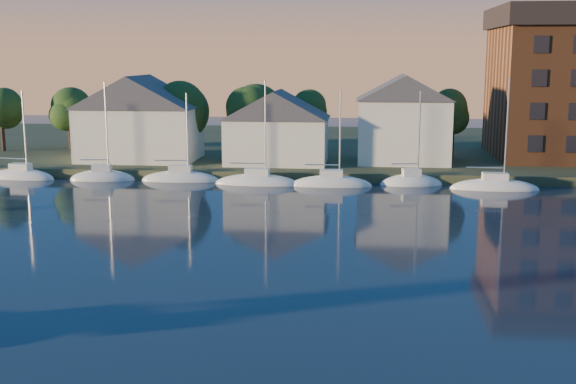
# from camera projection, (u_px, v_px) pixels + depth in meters

# --- Properties ---
(shoreline_land) EXTENTS (160.00, 50.00, 2.00)m
(shoreline_land) POSITION_uv_depth(u_px,v_px,m) (336.00, 152.00, 98.10)
(shoreline_land) COLOR #303720
(shoreline_land) RESTS_ON ground
(wooden_dock) EXTENTS (120.00, 3.00, 1.00)m
(wooden_dock) POSITION_uv_depth(u_px,v_px,m) (328.00, 180.00, 75.62)
(wooden_dock) COLOR brown
(wooden_dock) RESTS_ON ground
(clubhouse_west) EXTENTS (13.65, 9.45, 9.64)m
(clubhouse_west) POSITION_uv_depth(u_px,v_px,m) (139.00, 117.00, 82.57)
(clubhouse_west) COLOR silver
(clubhouse_west) RESTS_ON shoreline_land
(clubhouse_centre) EXTENTS (11.55, 8.40, 8.08)m
(clubhouse_centre) POSITION_uv_depth(u_px,v_px,m) (277.00, 126.00, 80.15)
(clubhouse_centre) COLOR silver
(clubhouse_centre) RESTS_ON shoreline_land
(clubhouse_east) EXTENTS (10.50, 8.40, 9.80)m
(clubhouse_east) POSITION_uv_depth(u_px,v_px,m) (403.00, 118.00, 80.55)
(clubhouse_east) COLOR silver
(clubhouse_east) RESTS_ON shoreline_land
(tree_line) EXTENTS (93.40, 5.40, 8.90)m
(tree_line) POSITION_uv_depth(u_px,v_px,m) (350.00, 104.00, 84.84)
(tree_line) COLOR #332417
(tree_line) RESTS_ON shoreline_land
(moored_fleet) EXTENTS (63.50, 2.40, 12.05)m
(moored_fleet) POSITION_uv_depth(u_px,v_px,m) (210.00, 182.00, 73.86)
(moored_fleet) COLOR silver
(moored_fleet) RESTS_ON ground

